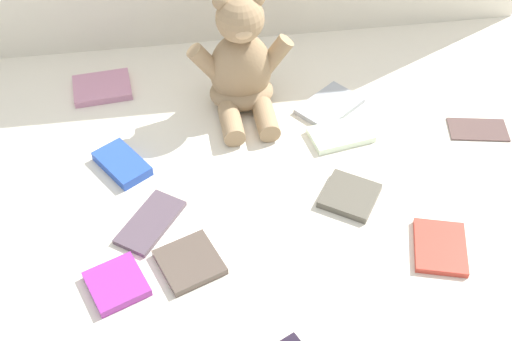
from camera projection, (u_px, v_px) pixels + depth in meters
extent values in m
plane|color=silver|center=(246.00, 170.00, 1.26)|extent=(3.20, 3.20, 0.00)
ellipsoid|color=#9E7F5B|center=(241.00, 69.00, 1.35)|extent=(0.13, 0.11, 0.17)
ellipsoid|color=#9E7F5B|center=(242.00, 92.00, 1.39)|extent=(0.14, 0.12, 0.06)
sphere|color=#9E7F5B|center=(240.00, 18.00, 1.25)|extent=(0.10, 0.10, 0.10)
ellipsoid|color=tan|center=(243.00, 32.00, 1.23)|extent=(0.04, 0.03, 0.03)
sphere|color=#9E7F5B|center=(221.00, 1.00, 1.23)|extent=(0.04, 0.04, 0.04)
cylinder|color=#9E7F5B|center=(207.00, 63.00, 1.31)|extent=(0.08, 0.04, 0.09)
cylinder|color=#9E7F5B|center=(275.00, 55.00, 1.33)|extent=(0.08, 0.04, 0.09)
cylinder|color=#9E7F5B|center=(231.00, 124.00, 1.33)|extent=(0.05, 0.10, 0.04)
cylinder|color=#9E7F5B|center=(266.00, 119.00, 1.34)|extent=(0.05, 0.10, 0.04)
cube|color=#952E94|center=(117.00, 284.00, 1.07)|extent=(0.12, 0.12, 0.02)
cube|color=brown|center=(190.00, 262.00, 1.10)|extent=(0.13, 0.13, 0.01)
cube|color=brown|center=(478.00, 129.00, 1.34)|extent=(0.13, 0.09, 0.01)
cube|color=white|center=(341.00, 135.00, 1.33)|extent=(0.14, 0.10, 0.01)
cube|color=#9DA1AA|center=(330.00, 106.00, 1.39)|extent=(0.16, 0.15, 0.01)
cube|color=#595347|center=(350.00, 196.00, 1.21)|extent=(0.13, 0.13, 0.01)
cube|color=#C53C2E|center=(440.00, 247.00, 1.13)|extent=(0.12, 0.13, 0.01)
cube|color=#264BB2|center=(122.00, 164.00, 1.26)|extent=(0.12, 0.13, 0.02)
cube|color=#BE7A98|center=(102.00, 88.00, 1.43)|extent=(0.13, 0.11, 0.02)
cube|color=#554551|center=(151.00, 222.00, 1.17)|extent=(0.14, 0.15, 0.01)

